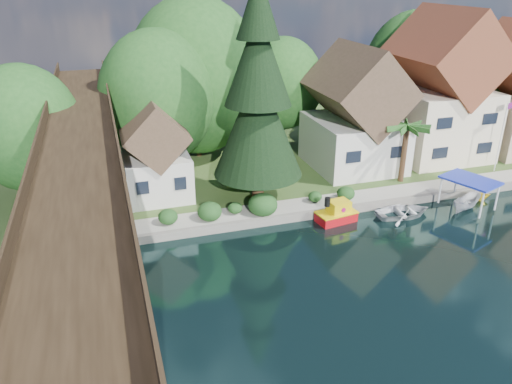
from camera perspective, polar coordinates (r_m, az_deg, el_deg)
The scene contains 17 objects.
ground at distance 32.02m, azimuth 12.83°, elevation -9.07°, with size 140.00×140.00×0.00m, color black.
bank at distance 61.03m, azimuth -2.99°, elevation 7.88°, with size 140.00×52.00×0.50m, color #2C481D.
seawall at distance 39.70m, azimuth 12.28°, elevation -1.70°, with size 60.00×0.40×0.62m, color slate.
promenade at distance 41.57m, azimuth 13.86°, elevation -0.31°, with size 50.00×2.60×0.06m, color gray.
trestle_bridge at distance 30.41m, azimuth -18.79°, elevation -0.19°, with size 4.12×44.18×9.30m.
house_left at distance 45.97m, azimuth 11.30°, elevation 8.38°, with size 7.64×8.64×11.02m.
house_center at distance 50.91m, azimuth 20.27°, elevation 10.36°, with size 8.65×9.18×13.89m.
shed at distance 39.78m, azimuth -11.36°, elevation 3.94°, with size 5.09×5.40×7.85m.
bg_trees at distance 47.75m, azimuth 1.98°, elevation 12.06°, with size 49.90×13.30×10.57m.
shrubs at distance 37.15m, azimuth -0.21°, elevation -1.38°, with size 15.76×2.47×1.70m.
conifer at distance 37.35m, azimuth 0.23°, elevation 10.83°, with size 6.87×6.87×16.92m.
palm_tree at distance 43.37m, azimuth 16.88°, elevation 6.92°, with size 4.93×4.93×5.35m.
flagpole at distance 49.24m, azimuth 26.41°, elevation 6.41°, with size 0.93×0.41×6.29m.
tugboat at distance 37.53m, azimuth 9.21°, elevation -2.43°, with size 3.19×2.06×2.16m.
boat_white_a at distance 39.54m, azimuth 16.53°, elevation -2.06°, with size 3.08×4.32×0.89m, color silver.
boat_canopy at distance 42.06m, azimuth 23.02°, elevation -0.47°, with size 3.95×4.67×2.55m.
boat_yellow at distance 44.28m, azimuth 24.00°, elevation -0.17°, with size 1.89×2.19×1.16m, color yellow.
Camera 1 is at (-14.51, -22.82, 17.14)m, focal length 35.00 mm.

